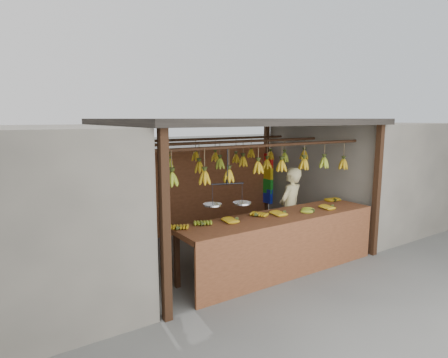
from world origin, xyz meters
TOP-DOWN VIEW (x-y plane):
  - ground at (0.00, 0.00)m, footprint 80.00×80.00m
  - stall at (0.00, 0.33)m, footprint 4.30×3.30m
  - neighbor_right at (3.60, 0.00)m, footprint 3.00×3.00m
  - counter at (0.12, -1.23)m, footprint 3.55×0.79m
  - hanging_bananas at (-0.00, 0.00)m, footprint 3.59×2.22m
  - balance_scale at (-0.79, -1.00)m, footprint 0.67×0.41m
  - vendor at (0.90, -0.52)m, footprint 0.65×0.52m
  - bag_bundles at (1.94, 1.35)m, footprint 0.08×0.26m

SIDE VIEW (x-z plane):
  - ground at x=0.00m, z-range 0.00..0.00m
  - counter at x=0.12m, z-range 0.23..1.19m
  - vendor at x=0.90m, z-range 0.00..1.54m
  - bag_bundles at x=1.94m, z-range 0.40..1.58m
  - neighbor_right at x=3.60m, z-range 0.00..2.30m
  - balance_scale at x=-0.79m, z-range 0.82..1.65m
  - hanging_bananas at x=0.00m, z-range 1.43..1.83m
  - stall at x=0.00m, z-range 0.77..3.17m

